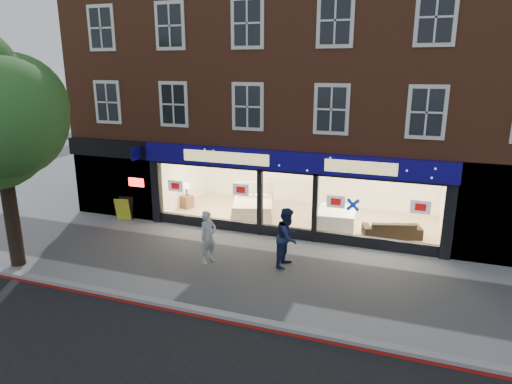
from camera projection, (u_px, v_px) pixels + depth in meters
The scene contains 12 objects.
ground at pixel (259, 271), 14.31m from camera, with size 120.00×120.00×0.00m, color gray.
kerb_line at pixel (218, 320), 11.50m from camera, with size 60.00×0.10×0.01m, color #8C0A07.
kerb_stone at pixel (221, 315), 11.67m from camera, with size 60.00×0.25×0.12m, color gray.
showroom_floor at pixel (301, 218), 19.05m from camera, with size 11.00×4.50×0.10m, color tan.
building at pixel (315, 54), 18.81m from camera, with size 19.00×8.26×10.30m.
display_bed at pixel (253, 207), 19.35m from camera, with size 2.27×2.51×1.18m.
bedside_table at pixel (187, 202), 20.24m from camera, with size 0.45×0.45×0.55m, color brown.
mattress_stack at pixel (337, 219), 17.77m from camera, with size 1.56×1.91×0.71m.
sofa at pixel (392, 229), 16.80m from camera, with size 2.09×0.82×0.61m, color black.
a_board at pixel (124, 209), 18.90m from camera, with size 0.63×0.40×0.96m, color gold.
pedestrian_grey at pixel (208, 237), 14.73m from camera, with size 0.63×0.41×1.73m, color #ABADB3.
pedestrian_blue at pixel (287, 237), 14.44m from camera, with size 0.94×0.73×1.93m, color #182243.
Camera 1 is at (4.40, -12.37, 6.21)m, focal length 32.00 mm.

